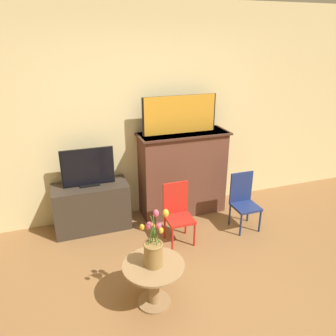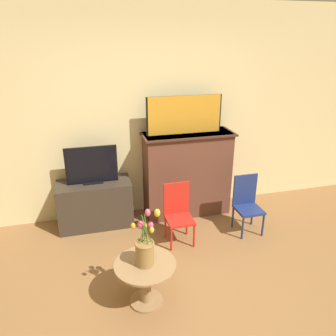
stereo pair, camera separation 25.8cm
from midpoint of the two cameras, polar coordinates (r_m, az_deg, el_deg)
ground_plane at (r=3.12m, az=8.52°, el=-25.28°), size 14.00×14.00×0.00m
wall_back at (r=4.26m, az=-1.68°, el=9.30°), size 8.00×0.06×2.70m
fireplace_mantel at (r=4.40m, az=5.00°, el=-0.88°), size 1.19×0.45×1.13m
painting at (r=4.15m, az=4.70°, el=9.21°), size 0.97×0.03×0.48m
tv_stand at (r=4.27m, az=-10.87°, el=-6.16°), size 0.92×0.43×0.59m
tv_monitor at (r=4.06m, az=-11.40°, el=0.39°), size 0.63×0.12×0.47m
chair_red at (r=3.86m, az=3.70°, el=-7.51°), size 0.31×0.31×0.72m
chair_blue at (r=4.20m, az=15.30°, el=-5.70°), size 0.31×0.31×0.72m
side_table at (r=3.08m, az=-1.43°, el=-18.48°), size 0.55×0.55×0.43m
vase_tulips at (r=2.90m, az=-1.41°, el=-13.76°), size 0.25×0.17×0.52m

